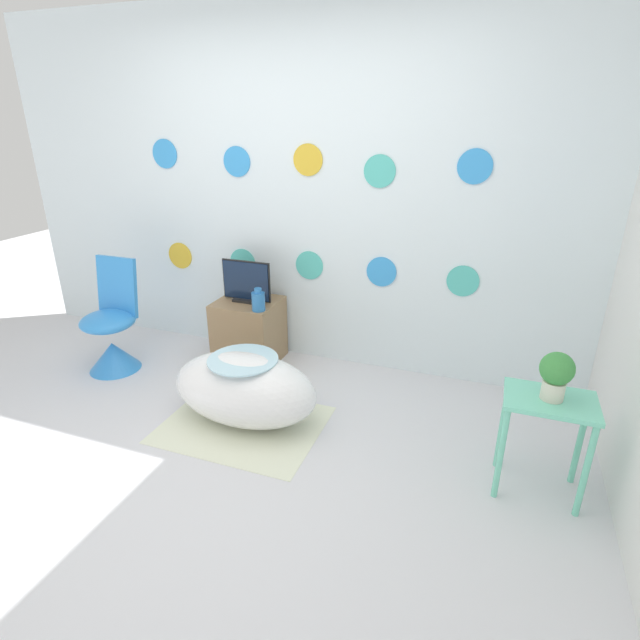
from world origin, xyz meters
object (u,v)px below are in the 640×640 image
Objects in this scene: potted_plant_left at (556,373)px; tv at (246,283)px; chair at (112,337)px; bathtub at (245,389)px; vase at (258,301)px.

tv is at bearing 158.53° from potted_plant_left.
chair is at bearing -151.76° from tv.
tv is at bearing 115.80° from bathtub.
bathtub is 3.87× the size of potted_plant_left.
tv is at bearing 139.36° from vase.
chair is 3.09m from potted_plant_left.
vase is 2.07m from potted_plant_left.
tv is (-0.38, 0.79, 0.42)m from bathtub.
tv is 1.60× the size of potted_plant_left.
chair reaches higher than vase.
vase is at bearing 160.61° from potted_plant_left.
bathtub is 0.97m from tv.
potted_plant_left reaches higher than vase.
chair is 3.47× the size of potted_plant_left.
vase is at bearing 107.97° from bathtub.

